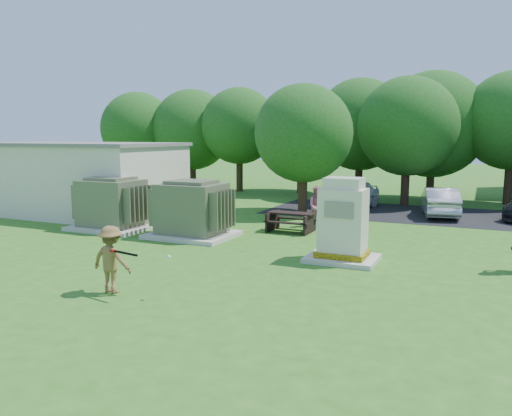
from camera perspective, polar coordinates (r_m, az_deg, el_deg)
The scene contains 14 objects.
ground at distance 13.32m, azimuth -7.27°, elevation -7.81°, with size 120.00×120.00×0.00m, color #2D6619.
service_building at distance 25.29m, azimuth -20.26°, elevation 3.06°, with size 10.00×5.00×3.20m, color beige.
service_building_roof at distance 25.21m, azimuth -20.45°, elevation 6.85°, with size 10.20×5.20×0.15m, color slate.
parking_strip at distance 24.61m, azimuth 24.81°, elevation -1.07°, with size 20.00×6.00×0.01m, color #232326.
transformer_left at distance 20.49m, azimuth -16.15°, elevation 0.36°, with size 3.00×2.40×2.07m.
transformer_right at distance 18.30m, azimuth -7.33°, elevation -0.29°, with size 3.00×2.40×2.07m.
generator_cabinet at distance 14.85m, azimuth 9.91°, elevation -1.91°, with size 2.03×1.66×2.47m.
picnic_table at distance 19.24m, azimuth 4.01°, elevation -1.33°, with size 1.76×1.32×0.75m.
batter at distance 12.23m, azimuth -16.20°, elevation -5.66°, with size 1.03×0.59×1.60m, color brown.
person_at_picnic at distance 20.41m, azimuth 7.05°, elevation 0.18°, with size 0.80×0.62×1.64m, color #CE6D80.
car_white at distance 25.65m, azimuth 10.83°, elevation 1.53°, with size 1.72×4.27×1.45m, color white.
car_silver_a at distance 24.44m, azimuth 20.26°, elevation 0.69°, with size 1.41×4.03×1.33m, color #B0B0B5.
batting_equipment at distance 11.71m, azimuth -14.33°, elevation -5.02°, with size 1.53×0.52×0.15m.
tree_row at distance 29.78m, azimuth 15.05°, elevation 8.92°, with size 41.30×13.30×7.30m.
Camera 1 is at (6.81, -10.84, 3.68)m, focal length 35.00 mm.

